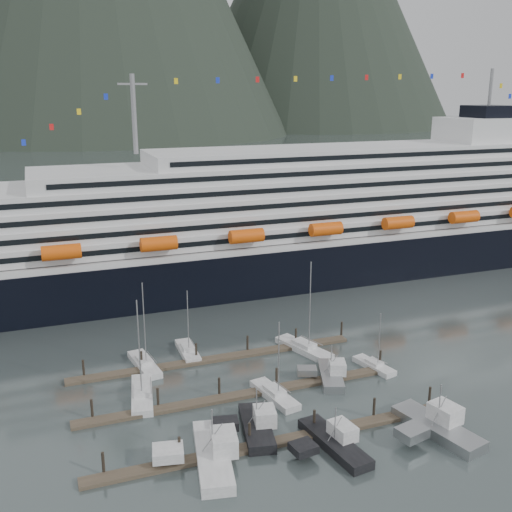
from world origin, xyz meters
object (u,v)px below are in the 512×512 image
object	(u,v)px
trawler_c	(333,442)
sailboat_g	(304,349)
trawler_d	(437,427)
trawler_a	(211,454)
cruise_ship	(309,225)
sailboat_c	(275,395)
trawler_b	(256,426)
sailboat_e	(145,365)
sailboat_h	(374,366)
trawler_e	(330,374)
sailboat_f	(188,352)
sailboat_b	(142,395)

from	to	relation	value
trawler_c	sailboat_g	bearing A→B (deg)	-25.67
trawler_d	trawler_a	bearing A→B (deg)	68.43
cruise_ship	trawler_c	xyz separation A→B (m)	(-28.45, -68.21, -11.22)
sailboat_c	cruise_ship	bearing A→B (deg)	-40.01
sailboat_c	trawler_b	size ratio (longest dim) A/B	1.13
trawler_b	trawler_d	world-z (taller)	trawler_d
cruise_ship	sailboat_e	bearing A→B (deg)	-141.17
sailboat_c	sailboat_h	world-z (taller)	sailboat_c
trawler_c	trawler_e	xyz separation A→B (m)	(8.06, 16.61, 0.01)
trawler_c	trawler_e	size ratio (longest dim) A/B	1.22
sailboat_f	trawler_d	bearing A→B (deg)	-143.87
sailboat_b	sailboat_g	world-z (taller)	sailboat_g
trawler_d	sailboat_c	bearing A→B (deg)	32.64
sailboat_g	sailboat_h	distance (m)	12.59
sailboat_c	trawler_a	world-z (taller)	sailboat_c
sailboat_c	trawler_b	world-z (taller)	sailboat_c
cruise_ship	trawler_a	distance (m)	79.51
trawler_c	trawler_e	world-z (taller)	trawler_e
sailboat_b	trawler_d	size ratio (longest dim) A/B	1.19
sailboat_h	trawler_b	size ratio (longest dim) A/B	0.89
sailboat_e	sailboat_g	xyz separation A→B (m)	(26.72, -3.41, 0.02)
sailboat_b	trawler_a	distance (m)	18.96
cruise_ship	sailboat_b	world-z (taller)	cruise_ship
trawler_c	trawler_d	world-z (taller)	trawler_d
sailboat_e	trawler_b	xyz separation A→B (m)	(10.19, -24.06, 0.46)
sailboat_b	sailboat_g	distance (m)	29.60
cruise_ship	trawler_d	size ratio (longest dim) A/B	15.63
trawler_c	sailboat_e	bearing A→B (deg)	22.30
trawler_a	trawler_c	bearing A→B (deg)	-89.02
sailboat_e	trawler_c	xyz separation A→B (m)	(18.08, -30.76, 0.38)
sailboat_c	trawler_e	size ratio (longest dim) A/B	1.24
trawler_e	sailboat_f	bearing A→B (deg)	68.23
sailboat_g	cruise_ship	bearing A→B (deg)	-44.93
sailboat_c	sailboat_e	size ratio (longest dim) A/B	0.84
sailboat_g	trawler_b	size ratio (longest dim) A/B	1.49
trawler_b	trawler_c	world-z (taller)	trawler_b
sailboat_b	trawler_d	world-z (taller)	sailboat_b
cruise_ship	sailboat_c	bearing A→B (deg)	-119.53
sailboat_g	trawler_d	distance (m)	29.63
sailboat_g	trawler_d	size ratio (longest dim) A/B	1.25
sailboat_e	sailboat_f	distance (m)	8.19
sailboat_f	trawler_e	distance (m)	24.78
sailboat_c	sailboat_g	distance (m)	17.06
sailboat_c	trawler_e	xyz separation A→B (m)	(10.23, 2.46, 0.41)
cruise_ship	sailboat_b	size ratio (longest dim) A/B	13.08
trawler_a	sailboat_f	bearing A→B (deg)	1.92
sailboat_g	trawler_a	distance (m)	34.28
trawler_b	trawler_e	world-z (taller)	trawler_b
sailboat_c	trawler_a	bearing A→B (deg)	121.30
sailboat_h	sailboat_b	bearing A→B (deg)	71.71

